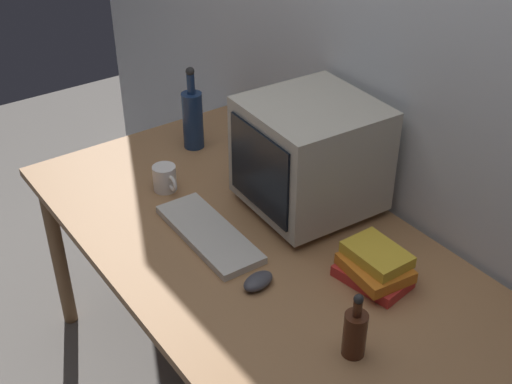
% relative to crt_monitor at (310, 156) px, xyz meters
% --- Properties ---
extents(back_wall, '(4.00, 0.08, 2.50)m').
position_rel_crt_monitor_xyz_m(back_wall, '(0.06, 0.26, 0.33)').
color(back_wall, silver).
rests_on(back_wall, ground).
extents(desk, '(1.70, 0.90, 0.73)m').
position_rel_crt_monitor_xyz_m(desk, '(0.06, -0.25, -0.27)').
color(desk, '#9E7047').
rests_on(desk, ground).
extents(crt_monitor, '(0.40, 0.41, 0.37)m').
position_rel_crt_monitor_xyz_m(crt_monitor, '(0.00, 0.00, 0.00)').
color(crt_monitor, '#B2AD9E').
rests_on(crt_monitor, desk).
extents(keyboard, '(0.42, 0.16, 0.02)m').
position_rel_crt_monitor_xyz_m(keyboard, '(-0.05, -0.35, -0.18)').
color(keyboard, beige).
rests_on(keyboard, desk).
extents(computer_mouse, '(0.08, 0.11, 0.04)m').
position_rel_crt_monitor_xyz_m(computer_mouse, '(0.23, -0.36, -0.17)').
color(computer_mouse, '#3F3F47').
rests_on(computer_mouse, desk).
extents(bottle_tall, '(0.08, 0.08, 0.32)m').
position_rel_crt_monitor_xyz_m(bottle_tall, '(-0.57, -0.09, -0.07)').
color(bottle_tall, navy).
rests_on(bottle_tall, desk).
extents(bottle_short, '(0.06, 0.06, 0.19)m').
position_rel_crt_monitor_xyz_m(bottle_short, '(0.57, -0.32, -0.12)').
color(bottle_short, '#472314').
rests_on(bottle_short, desk).
extents(book_stack, '(0.22, 0.17, 0.10)m').
position_rel_crt_monitor_xyz_m(book_stack, '(0.40, -0.08, -0.14)').
color(book_stack, red).
rests_on(book_stack, desk).
extents(mug, '(0.12, 0.08, 0.09)m').
position_rel_crt_monitor_xyz_m(mug, '(-0.36, -0.33, -0.15)').
color(mug, white).
rests_on(mug, desk).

